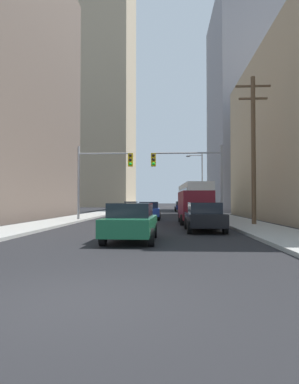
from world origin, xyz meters
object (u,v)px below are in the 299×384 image
object	(u,v)px
sedan_blue	(149,211)
sedan_black	(204,217)
sedan_green	(131,222)
traffic_signal_near_left	(102,170)
cargo_van_maroon	(195,205)
city_bus	(194,198)
sedan_navy	(181,206)
traffic_signal_near_right	(190,169)
sedan_grey	(131,207)

from	to	relation	value
sedan_blue	sedan_black	bearing A→B (deg)	-72.07
sedan_blue	sedan_green	bearing A→B (deg)	-89.48
traffic_signal_near_left	sedan_blue	bearing A→B (deg)	31.17
cargo_van_maroon	sedan_blue	size ratio (longest dim) A/B	1.24
city_bus	cargo_van_maroon	bearing A→B (deg)	-94.36
city_bus	sedan_black	bearing A→B (deg)	-92.92
sedan_green	sedan_navy	world-z (taller)	same
sedan_blue	traffic_signal_near_right	distance (m)	5.23
traffic_signal_near_right	sedan_grey	bearing A→B (deg)	110.71
city_bus	sedan_black	size ratio (longest dim) A/B	2.75
sedan_black	sedan_grey	distance (m)	26.78
cargo_van_maroon	traffic_signal_near_right	xyz separation A→B (m)	(-0.13, 2.79, 2.84)
sedan_green	sedan_black	xyz separation A→B (m)	(3.37, 4.50, 0.00)
sedan_grey	traffic_signal_near_left	distance (m)	17.59
sedan_blue	traffic_signal_near_left	distance (m)	5.37
traffic_signal_near_right	sedan_blue	bearing A→B (deg)	146.87
sedan_black	sedan_grey	bearing A→B (deg)	104.45
sedan_blue	sedan_navy	size ratio (longest dim) A/B	1.00
sedan_navy	city_bus	bearing A→B (deg)	-86.90
sedan_black	sedan_grey	world-z (taller)	same
city_bus	cargo_van_maroon	distance (m)	12.75
sedan_black	sedan_navy	size ratio (longest dim) A/B	0.99
city_bus	cargo_van_maroon	size ratio (longest dim) A/B	2.20
sedan_green	city_bus	bearing A→B (deg)	79.39
sedan_blue	sedan_grey	bearing A→B (deg)	101.88
city_bus	cargo_van_maroon	world-z (taller)	city_bus
sedan_navy	traffic_signal_near_left	distance (m)	25.71
sedan_green	traffic_signal_near_right	size ratio (longest dim) A/B	0.71
cargo_van_maroon	sedan_navy	bearing A→B (deg)	89.62
sedan_navy	traffic_signal_near_left	bearing A→B (deg)	-106.63
cargo_van_maroon	traffic_signal_near_right	bearing A→B (deg)	92.71
sedan_green	sedan_blue	distance (m)	15.35
sedan_green	sedan_grey	world-z (taller)	same
sedan_green	sedan_black	bearing A→B (deg)	53.13
cargo_van_maroon	sedan_grey	xyz separation A→B (m)	(-6.66, 20.06, -0.52)
city_bus	sedan_grey	xyz separation A→B (m)	(-7.63, 7.37, -1.16)
city_bus	traffic_signal_near_left	bearing A→B (deg)	-129.23
city_bus	traffic_signal_near_left	distance (m)	12.96
sedan_black	sedan_navy	bearing A→B (deg)	89.72
cargo_van_maroon	sedan_blue	bearing A→B (deg)	125.00
sedan_blue	sedan_grey	world-z (taller)	same
traffic_signal_near_left	traffic_signal_near_right	bearing A→B (deg)	0.01
sedan_green	cargo_van_maroon	bearing A→B (deg)	72.09
sedan_blue	traffic_signal_near_left	world-z (taller)	traffic_signal_near_left
sedan_blue	sedan_navy	world-z (taller)	same
sedan_navy	traffic_signal_near_left	size ratio (longest dim) A/B	0.71
cargo_van_maroon	sedan_grey	bearing A→B (deg)	108.37
cargo_van_maroon	sedan_grey	world-z (taller)	cargo_van_maroon
traffic_signal_near_left	traffic_signal_near_right	xyz separation A→B (m)	(6.98, 0.00, 0.05)
traffic_signal_near_right	sedan_navy	bearing A→B (deg)	89.26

